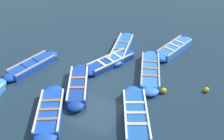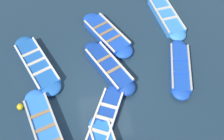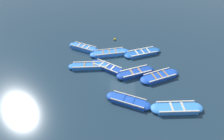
{
  "view_description": "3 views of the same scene",
  "coord_description": "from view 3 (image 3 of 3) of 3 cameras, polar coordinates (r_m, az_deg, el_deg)",
  "views": [
    {
      "loc": [
        -9.6,
        -4.99,
        8.26
      ],
      "look_at": [
        0.41,
        -0.76,
        0.49
      ],
      "focal_mm": 42.0,
      "sensor_mm": 36.0,
      "label": 1
    },
    {
      "loc": [
        5.99,
        -0.68,
        9.77
      ],
      "look_at": [
        -0.84,
        0.53,
        0.26
      ],
      "focal_mm": 42.0,
      "sensor_mm": 36.0,
      "label": 2
    },
    {
      "loc": [
        0.01,
        12.15,
        10.22
      ],
      "look_at": [
        0.97,
        0.61,
        0.54
      ],
      "focal_mm": 28.0,
      "sensor_mm": 36.0,
      "label": 3
    }
  ],
  "objects": [
    {
      "name": "boat_far_corner",
      "position": [
        16.25,
        -7.43,
        1.32
      ],
      "size": [
        3.93,
        1.3,
        0.4
      ],
      "color": "blue",
      "rests_on": "ground"
    },
    {
      "name": "boat_outer_left",
      "position": [
        15.98,
        -1.61,
        0.91
      ],
      "size": [
        3.47,
        2.28,
        0.39
      ],
      "color": "navy",
      "rests_on": "ground"
    },
    {
      "name": "boat_alongside",
      "position": [
        17.81,
        -0.87,
        5.58
      ],
      "size": [
        4.07,
        1.93,
        0.42
      ],
      "color": "blue",
      "rests_on": "ground"
    },
    {
      "name": "boat_near_quay",
      "position": [
        15.57,
        15.23,
        -1.98
      ],
      "size": [
        3.68,
        2.46,
        0.41
      ],
      "color": "#1947B7",
      "rests_on": "ground"
    },
    {
      "name": "buoy_orange_near",
      "position": [
        20.28,
        0.91,
        10.06
      ],
      "size": [
        0.25,
        0.25,
        0.25
      ],
      "primitive_type": "sphere",
      "color": "#EAB214",
      "rests_on": "ground"
    },
    {
      "name": "boat_stern_in",
      "position": [
        13.51,
        20.35,
        -11.58
      ],
      "size": [
        3.82,
        1.31,
        0.41
      ],
      "color": "#3884E0",
      "rests_on": "ground"
    },
    {
      "name": "boat_centre",
      "position": [
        18.13,
        9.89,
        5.56
      ],
      "size": [
        3.99,
        2.4,
        0.38
      ],
      "color": "#1E59AD",
      "rests_on": "ground"
    },
    {
      "name": "boat_inner_gap",
      "position": [
        18.8,
        -9.21,
        7.15
      ],
      "size": [
        3.52,
        1.92,
        0.46
      ],
      "color": "blue",
      "rests_on": "ground"
    },
    {
      "name": "boat_broadside",
      "position": [
        13.19,
        5.27,
        -9.98
      ],
      "size": [
        3.49,
        1.71,
        0.39
      ],
      "color": "#1947B7",
      "rests_on": "ground"
    },
    {
      "name": "buoy_yellow_far",
      "position": [
        18.63,
        3.25,
        7.08
      ],
      "size": [
        0.28,
        0.28,
        0.28
      ],
      "primitive_type": "sphere",
      "color": "#EAB214",
      "rests_on": "ground"
    },
    {
      "name": "ground_plane",
      "position": [
        15.87,
        3.69,
        -0.26
      ],
      "size": [
        120.0,
        120.0,
        0.0
      ],
      "primitive_type": "plane",
      "color": "#1C303F"
    },
    {
      "name": "boat_mid_row",
      "position": [
        15.46,
        7.65,
        -0.91
      ],
      "size": [
        3.55,
        2.21,
        0.46
      ],
      "color": "navy",
      "rests_on": "ground"
    }
  ]
}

